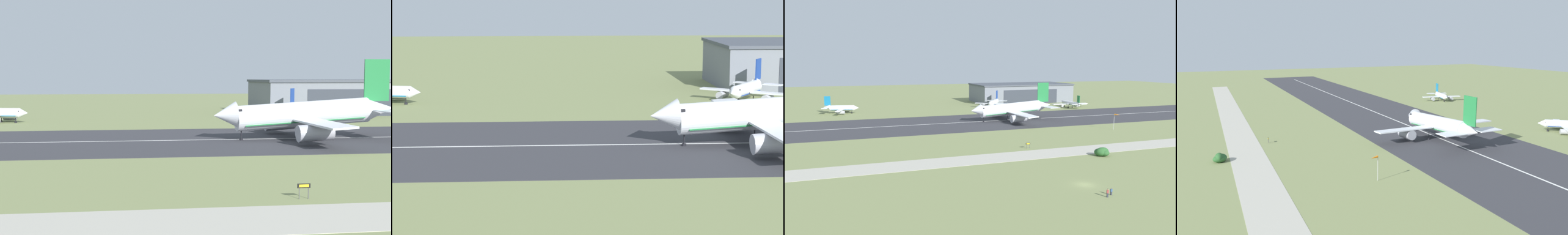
{
  "view_description": "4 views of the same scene",
  "coord_description": "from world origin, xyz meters",
  "views": [
    {
      "loc": [
        -16.33,
        -22.1,
        14.38
      ],
      "look_at": [
        -4.52,
        68.26,
        7.46
      ],
      "focal_mm": 50.0,
      "sensor_mm": 36.0,
      "label": 1
    },
    {
      "loc": [
        -16.35,
        -37.63,
        28.43
      ],
      "look_at": [
        -9.24,
        76.8,
        8.9
      ],
      "focal_mm": 70.0,
      "sensor_mm": 36.0,
      "label": 2
    },
    {
      "loc": [
        -51.34,
        -73.05,
        28.24
      ],
      "look_at": [
        -5.02,
        59.97,
        7.93
      ],
      "focal_mm": 35.0,
      "sensor_mm": 36.0,
      "label": 3
    },
    {
      "loc": [
        140.49,
        19.54,
        35.49
      ],
      "look_at": [
        4.68,
        79.51,
        6.03
      ],
      "focal_mm": 35.0,
      "sensor_mm": 36.0,
      "label": 4
    }
  ],
  "objects": [
    {
      "name": "shrub_clump",
      "position": [
        21.12,
        21.88,
        1.2
      ],
      "size": [
        4.41,
        4.11,
        2.74
      ],
      "color": "#285628",
      "rests_on": "ground_plane"
    },
    {
      "name": "runway_sign",
      "position": [
        4.47,
        38.78,
        1.38
      ],
      "size": [
        1.59,
        0.13,
        1.82
      ],
      "color": "#4C4C51",
      "rests_on": "ground_plane"
    },
    {
      "name": "airplane_parked_west",
      "position": [
        35.52,
        150.35,
        3.1
      ],
      "size": [
        22.01,
        21.39,
        10.26
      ],
      "color": "silver",
      "rests_on": "ground_plane"
    },
    {
      "name": "runway_strip",
      "position": [
        0.0,
        98.69,
        0.03
      ],
      "size": [
        502.06,
        51.03,
        0.06
      ],
      "primitive_type": "cube",
      "color": "#333338",
      "rests_on": "ground_plane"
    },
    {
      "name": "hangar_building",
      "position": [
        68.7,
        181.82,
        6.54
      ],
      "size": [
        69.06,
        35.79,
        13.05
      ],
      "color": "slate",
      "rests_on": "ground_plane"
    },
    {
      "name": "taxiway_road",
      "position": [
        0.0,
        30.25,
        0.03
      ],
      "size": [
        376.55,
        10.96,
        0.05
      ],
      "primitive_type": "cube",
      "color": "#B2AD9E",
      "rests_on": "ground_plane"
    },
    {
      "name": "spectator_left",
      "position": [
        -0.34,
        -8.75,
        0.98
      ],
      "size": [
        0.4,
        0.24,
        1.85
      ],
      "color": "#282B38",
      "rests_on": "ground_plane"
    },
    {
      "name": "windsock_pole",
      "position": [
        55.21,
        57.79,
        6.14
      ],
      "size": [
        1.47,
        2.65,
        6.84
      ],
      "color": "#B7B7BC",
      "rests_on": "ground_plane"
    },
    {
      "name": "airplane_parked_east",
      "position": [
        81.25,
        134.05,
        2.77
      ],
      "size": [
        24.26,
        22.03,
        8.39
      ],
      "color": "white",
      "rests_on": "ground_plane"
    },
    {
      "name": "spectator_right",
      "position": [
        1.26,
        -7.93,
        0.82
      ],
      "size": [
        0.4,
        0.24,
        1.59
      ],
      "color": "#282B38",
      "rests_on": "ground_plane"
    },
    {
      "name": "airplane_parked_centre",
      "position": [
        -55.16,
        152.17,
        2.95
      ],
      "size": [
        19.94,
        23.8,
        9.78
      ],
      "color": "silver",
      "rests_on": "ground_plane"
    },
    {
      "name": "airplane_landing",
      "position": [
        24.3,
        97.28,
        5.57
      ],
      "size": [
        43.44,
        49.1,
        18.28
      ],
      "color": "silver",
      "rests_on": "ground_plane"
    },
    {
      "name": "runway_centreline",
      "position": [
        0.0,
        98.69,
        0.07
      ],
      "size": [
        451.86,
        0.7,
        0.01
      ],
      "primitive_type": "cube",
      "color": "silver",
      "rests_on": "runway_strip"
    },
    {
      "name": "ground_plane",
      "position": [
        0.0,
        49.34,
        0.0
      ],
      "size": [
        742.06,
        742.06,
        0.0
      ],
      "primitive_type": "plane",
      "color": "#7A8451"
    }
  ]
}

